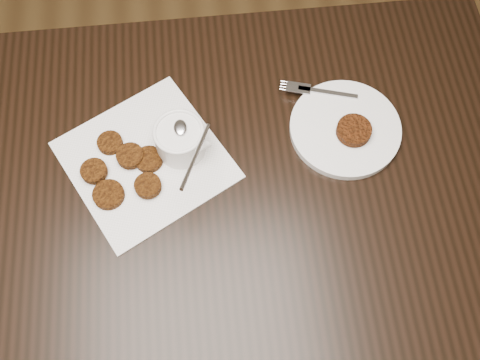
# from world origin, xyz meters

# --- Properties ---
(floor) EXTENTS (4.00, 4.00, 0.00)m
(floor) POSITION_xyz_m (0.00, 0.00, 0.00)
(floor) COLOR brown
(floor) RESTS_ON ground
(table) EXTENTS (1.36, 0.87, 0.75)m
(table) POSITION_xyz_m (0.06, 0.16, 0.38)
(table) COLOR black
(table) RESTS_ON floor
(napkin) EXTENTS (0.38, 0.38, 0.00)m
(napkin) POSITION_xyz_m (-0.02, 0.25, 0.75)
(napkin) COLOR white
(napkin) RESTS_ON table
(sauce_ramekin) EXTENTS (0.16, 0.16, 0.13)m
(sauce_ramekin) POSITION_xyz_m (0.05, 0.27, 0.82)
(sauce_ramekin) COLOR white
(sauce_ramekin) RESTS_ON napkin
(patty_cluster) EXTENTS (0.24, 0.24, 0.02)m
(patty_cluster) POSITION_xyz_m (-0.06, 0.24, 0.76)
(patty_cluster) COLOR #63340D
(patty_cluster) RESTS_ON napkin
(plate_with_patty) EXTENTS (0.28, 0.28, 0.03)m
(plate_with_patty) POSITION_xyz_m (0.38, 0.28, 0.77)
(plate_with_patty) COLOR white
(plate_with_patty) RESTS_ON table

